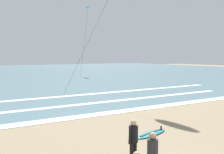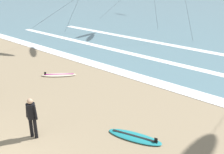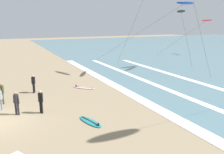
# 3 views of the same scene
# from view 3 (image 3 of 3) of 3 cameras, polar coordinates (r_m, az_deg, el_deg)

# --- Properties ---
(ground_plane) EXTENTS (160.00, 160.00, 0.00)m
(ground_plane) POSITION_cam_3_polar(r_m,az_deg,el_deg) (16.03, -25.47, -9.83)
(ground_plane) COLOR #937F60
(wave_foam_shoreline) EXTENTS (44.96, 1.00, 0.01)m
(wave_foam_shoreline) POSITION_cam_3_polar(r_m,az_deg,el_deg) (17.42, 9.46, -6.78)
(wave_foam_shoreline) COLOR white
(wave_foam_shoreline) RESTS_ON ocean_surface
(wave_foam_mid_break) EXTENTS (37.56, 0.67, 0.01)m
(wave_foam_mid_break) POSITION_cam_3_polar(r_m,az_deg,el_deg) (21.31, 14.11, -3.26)
(wave_foam_mid_break) COLOR white
(wave_foam_mid_break) RESTS_ON ocean_surface
(surfer_background_far) EXTENTS (0.51, 0.32, 1.60)m
(surfer_background_far) POSITION_cam_3_polar(r_m,az_deg,el_deg) (16.12, -17.28, -5.34)
(surfer_background_far) COLOR black
(surfer_background_far) RESTS_ON ground
(surfer_left_near) EXTENTS (0.43, 0.42, 1.60)m
(surfer_left_near) POSITION_cam_3_polar(r_m,az_deg,el_deg) (16.37, -22.65, -5.50)
(surfer_left_near) COLOR #232328
(surfer_left_near) RESTS_ON ground
(surfer_left_far) EXTENTS (0.41, 0.43, 1.60)m
(surfer_left_far) POSITION_cam_3_polar(r_m,az_deg,el_deg) (17.59, -26.08, -4.56)
(surfer_left_far) COLOR gray
(surfer_left_far) RESTS_ON ground
(surfer_right_near) EXTENTS (0.51, 0.32, 1.60)m
(surfer_right_near) POSITION_cam_3_polar(r_m,az_deg,el_deg) (18.99, -25.66, -3.26)
(surfer_right_near) COLOR #384223
(surfer_right_near) RESTS_ON ground
(surfer_mid_group) EXTENTS (0.49, 0.32, 1.60)m
(surfer_mid_group) POSITION_cam_3_polar(r_m,az_deg,el_deg) (20.93, -18.91, -1.20)
(surfer_mid_group) COLOR black
(surfer_mid_group) RESTS_ON ground
(surfboard_right_spare) EXTENTS (2.18, 1.13, 0.25)m
(surfboard_right_spare) POSITION_cam_3_polar(r_m,az_deg,el_deg) (14.39, -5.42, -10.95)
(surfboard_right_spare) COLOR teal
(surfboard_right_spare) RESTS_ON ground
(surfboard_foreground_flat) EXTENTS (1.89, 1.92, 0.25)m
(surfboard_foreground_flat) POSITION_cam_3_polar(r_m,az_deg,el_deg) (21.57, -6.93, -2.65)
(surfboard_foreground_flat) COLOR beige
(surfboard_foreground_flat) RESTS_ON ground
(kite_black_high_left) EXTENTS (2.47, 4.25, 7.53)m
(kite_black_high_left) POSITION_cam_3_polar(r_m,az_deg,el_deg) (30.79, 16.79, 15.27)
(kite_black_high_left) COLOR black
(kite_black_high_left) RESTS_ON ground
(kite_blue_mid_center) EXTENTS (10.88, 10.18, 8.61)m
(kite_blue_mid_center) POSITION_cam_3_polar(r_m,az_deg,el_deg) (32.19, 17.56, 16.99)
(kite_blue_mid_center) COLOR blue
(kite_blue_mid_center) RESTS_ON ground
(kite_red_far_right) EXTENTS (3.93, 10.47, 6.61)m
(kite_red_far_right) POSITION_cam_3_polar(r_m,az_deg,el_deg) (47.33, 22.41, 12.85)
(kite_red_far_right) COLOR red
(kite_red_far_right) RESTS_ON ground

